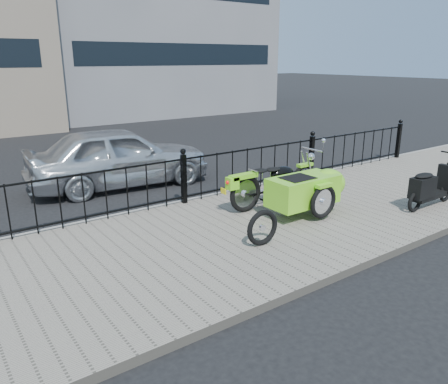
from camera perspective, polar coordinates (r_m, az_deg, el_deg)
ground at (r=7.58m, az=-0.12°, el=-4.80°), size 120.00×120.00×0.00m
sidewalk at (r=7.18m, az=2.20°, el=-5.56°), size 30.00×3.80×0.12m
curb at (r=8.70m, az=-5.64°, el=-1.53°), size 30.00×0.10×0.12m
iron_fence at (r=8.43m, az=-5.27°, el=1.62°), size 14.11×0.11×1.08m
motorcycle_sidecar at (r=8.04m, az=10.45°, el=0.69°), size 2.28×1.48×0.98m
scooter at (r=9.01m, az=25.23°, el=0.49°), size 1.46×0.43×0.99m
spare_tire at (r=6.56m, az=5.04°, el=-4.68°), size 0.56×0.10×0.56m
sedan_car at (r=10.20m, az=-13.53°, el=4.53°), size 4.17×1.96×1.38m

